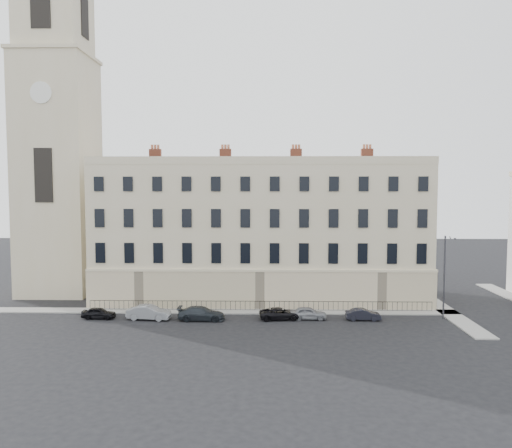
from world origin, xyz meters
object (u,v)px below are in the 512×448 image
(car_a, at_px, (99,313))
(car_e, at_px, (308,313))
(car_d, at_px, (280,314))
(car_f, at_px, (363,314))
(car_c, at_px, (201,313))
(car_b, at_px, (149,312))
(streetlamp, at_px, (445,273))

(car_a, bearing_deg, car_e, -87.40)
(car_d, height_order, car_e, car_e)
(car_a, distance_m, car_e, 20.17)
(car_d, relative_size, car_e, 1.13)
(car_f, bearing_deg, car_a, 91.19)
(car_d, distance_m, car_e, 2.68)
(car_d, bearing_deg, car_c, 86.94)
(car_b, distance_m, car_c, 5.06)
(streetlamp, bearing_deg, car_b, -161.13)
(car_e, distance_m, car_f, 5.22)
(car_a, distance_m, streetlamp, 33.48)
(car_c, xyz_separation_m, car_f, (15.41, 0.33, -0.10))
(car_f, bearing_deg, car_b, 91.78)
(car_e, height_order, car_f, car_e)
(car_b, bearing_deg, streetlamp, -82.51)
(streetlamp, bearing_deg, car_f, -158.47)
(car_c, distance_m, car_e, 10.21)
(car_a, bearing_deg, car_b, -90.39)
(car_a, xyz_separation_m, streetlamp, (33.24, 0.55, 3.91))
(car_c, bearing_deg, car_d, -85.28)
(car_a, relative_size, streetlamp, 0.40)
(car_b, distance_m, car_d, 12.58)
(car_e, bearing_deg, streetlamp, -86.65)
(car_e, relative_size, car_f, 1.06)
(streetlamp, bearing_deg, car_c, -160.43)
(car_c, relative_size, car_d, 1.12)
(car_d, distance_m, streetlamp, 16.24)
(car_b, bearing_deg, car_c, -85.75)
(car_a, xyz_separation_m, car_d, (17.49, 0.11, 0.01))
(car_c, relative_size, car_f, 1.35)
(car_a, bearing_deg, car_f, -87.95)
(car_c, bearing_deg, car_e, -85.93)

